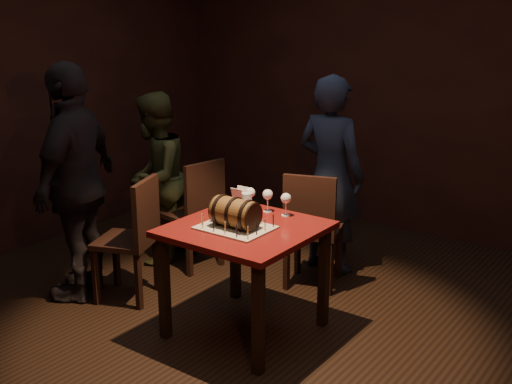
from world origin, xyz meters
TOP-DOWN VIEW (x-y plane):
  - room_shell at (0.00, 0.00)m, footprint 5.04×5.04m
  - pub_table at (0.08, -0.08)m, footprint 0.90×0.90m
  - cake_board at (0.06, -0.15)m, footprint 0.45×0.35m
  - barrel_cake at (0.06, -0.15)m, footprint 0.35×0.21m
  - birthday_candles at (0.06, -0.15)m, footprint 0.40×0.30m
  - wine_glass_left at (-0.10, 0.23)m, footprint 0.07×0.07m
  - wine_glass_mid at (0.03, 0.26)m, footprint 0.07×0.07m
  - wine_glass_right at (0.18, 0.26)m, footprint 0.07×0.07m
  - pint_of_ale at (-0.06, 0.13)m, footprint 0.07×0.07m
  - menu_card at (-0.22, 0.26)m, footprint 0.10×0.05m
  - chair_back at (0.08, 0.77)m, footprint 0.50×0.50m
  - chair_left_rear at (-0.89, 0.57)m, footprint 0.46×0.46m
  - chair_left_front at (-0.88, -0.15)m, footprint 0.52×0.52m
  - person_back at (-0.01, 1.19)m, footprint 0.60×0.41m
  - person_left_rear at (-1.32, 0.51)m, footprint 0.77×0.86m
  - person_left_front at (-1.27, -0.33)m, footprint 0.79×1.12m

SIDE VIEW (x-z plane):
  - chair_back at x=0.08m, z-range 0.06..0.99m
  - chair_left_rear at x=-0.89m, z-range 0.06..0.99m
  - chair_left_front at x=-0.88m, z-range 0.06..0.99m
  - pub_table at x=0.08m, z-range 0.27..1.02m
  - person_left_rear at x=-1.32m, z-range 0.00..1.45m
  - cake_board at x=0.06m, z-range 0.75..0.76m
  - birthday_candles at x=0.06m, z-range 0.76..0.85m
  - person_back at x=-0.01m, z-range 0.00..1.62m
  - menu_card at x=-0.22m, z-range 0.75..0.88m
  - pint_of_ale at x=-0.06m, z-range 0.75..0.90m
  - barrel_cake at x=0.06m, z-range 0.75..0.96m
  - wine_glass_mid at x=0.03m, z-range 0.79..0.95m
  - wine_glass_left at x=-0.10m, z-range 0.79..0.95m
  - wine_glass_right at x=0.18m, z-range 0.79..0.95m
  - person_left_front at x=-1.27m, z-range 0.00..1.76m
  - room_shell at x=0.00m, z-range 0.00..2.80m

